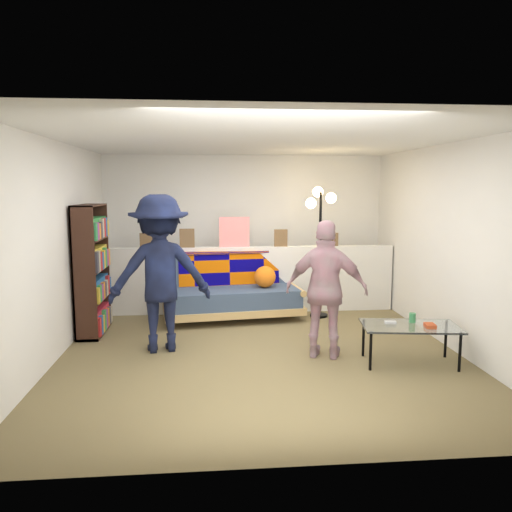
{
  "coord_description": "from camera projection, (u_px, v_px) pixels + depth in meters",
  "views": [
    {
      "loc": [
        -0.55,
        -5.62,
        1.88
      ],
      "look_at": [
        0.0,
        0.4,
        1.05
      ],
      "focal_mm": 35.0,
      "sensor_mm": 36.0,
      "label": 1
    }
  ],
  "objects": [
    {
      "name": "ground",
      "position": [
        259.0,
        349.0,
        5.85
      ],
      "size": [
        5.0,
        5.0,
        0.0
      ],
      "primitive_type": "plane",
      "color": "brown",
      "rests_on": "ground"
    },
    {
      "name": "room_shell",
      "position": [
        255.0,
        205.0,
        6.09
      ],
      "size": [
        4.6,
        5.05,
        2.45
      ],
      "color": "silver",
      "rests_on": "ground"
    },
    {
      "name": "half_wall_ledge",
      "position": [
        248.0,
        279.0,
        7.56
      ],
      "size": [
        4.45,
        0.15,
        1.0
      ],
      "primitive_type": "cube",
      "color": "silver",
      "rests_on": "ground"
    },
    {
      "name": "ledge_decor",
      "position": [
        233.0,
        235.0,
        7.43
      ],
      "size": [
        2.97,
        0.02,
        0.45
      ],
      "color": "brown",
      "rests_on": "half_wall_ledge"
    },
    {
      "name": "futon_sofa",
      "position": [
        233.0,
        291.0,
        7.22
      ],
      "size": [
        2.06,
        1.17,
        0.84
      ],
      "color": "tan",
      "rests_on": "ground"
    },
    {
      "name": "bookshelf",
      "position": [
        92.0,
        274.0,
        6.41
      ],
      "size": [
        0.28,
        0.83,
        1.67
      ],
      "color": "black",
      "rests_on": "ground"
    },
    {
      "name": "coffee_table",
      "position": [
        411.0,
        328.0,
        5.32
      ],
      "size": [
        1.08,
        0.69,
        0.52
      ],
      "color": "black",
      "rests_on": "ground"
    },
    {
      "name": "floor_lamp",
      "position": [
        320.0,
        225.0,
        7.2
      ],
      "size": [
        0.44,
        0.36,
        1.89
      ],
      "color": "black",
      "rests_on": "ground"
    },
    {
      "name": "person_left",
      "position": [
        160.0,
        273.0,
        5.72
      ],
      "size": [
        1.26,
        0.86,
        1.81
      ],
      "primitive_type": "imported",
      "rotation": [
        0.0,
        0.0,
        3.31
      ],
      "color": "black",
      "rests_on": "ground"
    },
    {
      "name": "person_right",
      "position": [
        326.0,
        290.0,
        5.48
      ],
      "size": [
        0.97,
        0.65,
        1.53
      ],
      "primitive_type": "imported",
      "rotation": [
        0.0,
        0.0,
        2.8
      ],
      "color": "pink",
      "rests_on": "ground"
    }
  ]
}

